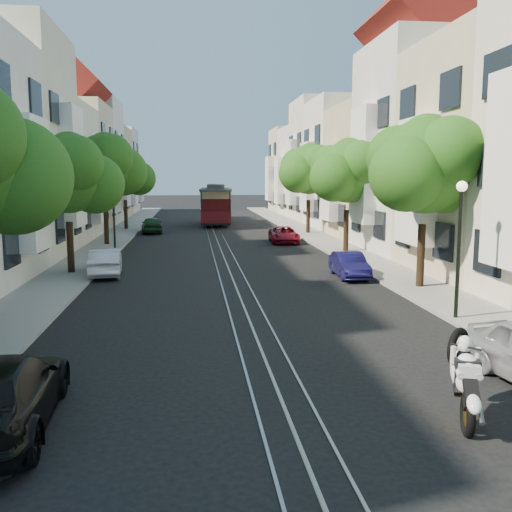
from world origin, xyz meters
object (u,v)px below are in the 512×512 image
object	(u,v)px
sportbike_rider	(465,374)
parked_car_e_mid	(349,265)
cable_car	(216,203)
parked_car_e_far	(284,235)
parked_car_w_mid	(106,262)
tree_e_d	(310,171)
lamp_east	(460,229)
parked_car_w_far	(152,225)
tree_w_b	(68,177)
lamp_west	(113,204)
tree_w_d	(125,174)
tree_w_c	(105,166)
tree_e_c	(348,173)
tree_e_b	(426,168)

from	to	relation	value
sportbike_rider	parked_car_e_mid	bearing A→B (deg)	99.18
cable_car	parked_car_e_far	distance (m)	15.63
cable_car	parked_car_w_mid	bearing A→B (deg)	-99.84
tree_e_d	sportbike_rider	xyz separation A→B (m)	(-4.14, -33.91, -3.98)
lamp_east	cable_car	world-z (taller)	lamp_east
parked_car_w_mid	parked_car_w_far	xyz separation A→B (m)	(0.71, 19.55, 0.02)
sportbike_rider	parked_car_w_far	xyz separation A→B (m)	(-8.01, 36.01, -0.24)
tree_w_b	lamp_west	distance (m)	8.22
tree_w_d	sportbike_rider	bearing A→B (deg)	-75.23
parked_car_w_far	tree_w_b	bearing A→B (deg)	76.92
tree_w_c	tree_e_c	bearing A→B (deg)	-19.15
tree_w_d	tree_w_b	bearing A→B (deg)	-90.00
lamp_west	parked_car_e_mid	xyz separation A→B (m)	(11.44, -10.14, -2.29)
tree_e_d	cable_car	size ratio (longest dim) A/B	0.76
tree_e_c	tree_w_c	size ratio (longest dim) A/B	0.92
tree_w_d	cable_car	world-z (taller)	tree_w_d
lamp_west	parked_car_w_mid	bearing A→B (deg)	-85.28
cable_car	parked_car_w_far	xyz separation A→B (m)	(-5.39, -7.36, -1.37)
tree_w_d	lamp_west	size ratio (longest dim) A/B	1.57
tree_e_c	parked_car_e_far	bearing A→B (deg)	117.92
parked_car_e_far	parked_car_w_far	distance (m)	12.07
cable_car	parked_car_w_mid	distance (m)	27.62
tree_e_d	parked_car_e_mid	size ratio (longest dim) A/B	2.04
parked_car_w_mid	tree_e_d	bearing A→B (deg)	-131.96
tree_e_b	lamp_west	size ratio (longest dim) A/B	1.61
tree_e_b	parked_car_w_far	size ratio (longest dim) A/B	1.76
cable_car	tree_w_c	bearing A→B (deg)	-113.36
parked_car_w_mid	tree_w_b	bearing A→B (deg)	-21.76
tree_e_b	parked_car_e_mid	world-z (taller)	tree_e_b
sportbike_rider	cable_car	size ratio (longest dim) A/B	0.22
parked_car_e_far	tree_w_d	bearing A→B (deg)	139.94
parked_car_e_mid	cable_car	bearing A→B (deg)	100.60
parked_car_e_mid	parked_car_w_far	xyz separation A→B (m)	(-10.03, 21.22, 0.09)
tree_w_b	sportbike_rider	world-z (taller)	tree_w_b
tree_w_c	tree_w_d	bearing A→B (deg)	90.00
tree_e_c	tree_w_b	bearing A→B (deg)	-157.38
lamp_west	parked_car_e_far	bearing A→B (deg)	17.49
tree_e_c	lamp_west	size ratio (longest dim) A/B	1.57
tree_e_d	tree_e_c	bearing A→B (deg)	-90.00
tree_e_d	parked_car_w_mid	distance (m)	22.09
tree_e_b	tree_w_c	world-z (taller)	tree_w_c
tree_w_b	cable_car	world-z (taller)	tree_w_b
parked_car_e_mid	parked_car_e_far	world-z (taller)	parked_car_e_mid
lamp_west	parked_car_e_far	size ratio (longest dim) A/B	1.06
tree_e_b	cable_car	world-z (taller)	tree_e_b
parked_car_e_mid	tree_e_d	bearing A→B (deg)	85.05
tree_e_b	tree_e_c	distance (m)	11.00
parked_car_e_far	parked_car_e_mid	bearing A→B (deg)	-84.34
tree_e_d	tree_w_b	size ratio (longest dim) A/B	1.09
tree_e_c	lamp_west	world-z (taller)	tree_e_c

